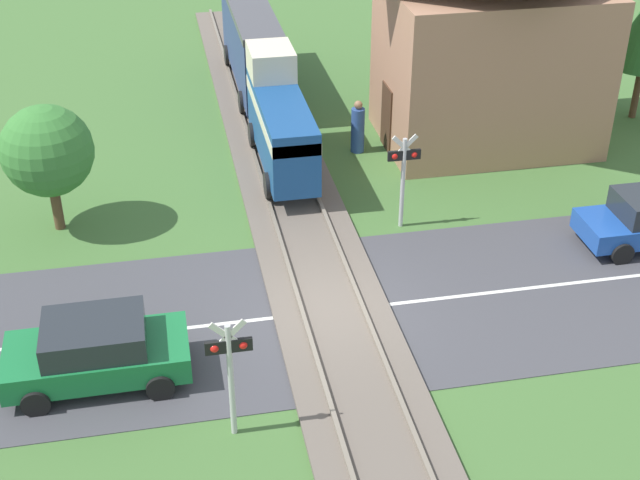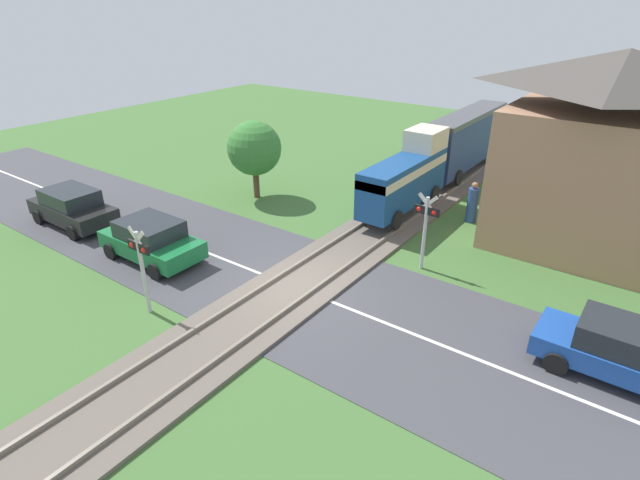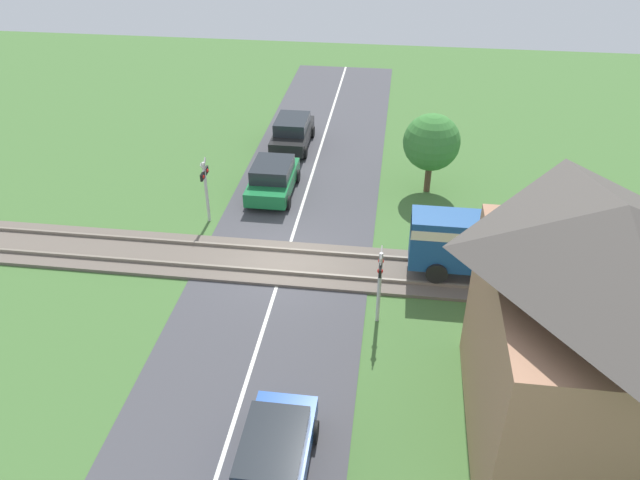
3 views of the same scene
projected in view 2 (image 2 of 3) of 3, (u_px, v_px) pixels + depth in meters
ground_plane at (295, 288)px, 16.21m from camera, size 60.00×60.00×0.00m
road_surface at (295, 288)px, 16.21m from camera, size 48.00×6.40×0.02m
track_bed at (295, 286)px, 16.18m from camera, size 2.80×48.00×0.24m
train at (444, 152)px, 23.69m from camera, size 1.58×13.44×3.18m
car_near_crossing at (151, 240)px, 17.65m from camera, size 3.86×1.96×1.50m
car_far_side at (626, 352)px, 12.11m from camera, size 4.11×1.79×1.48m
car_behind_queue at (72, 207)px, 20.33m from camera, size 4.01×1.88×1.54m
crossing_signal_west_approach at (141, 259)px, 14.23m from camera, size 0.90×0.18×2.76m
crossing_signal_east_approach at (426, 221)px, 16.62m from camera, size 0.90×0.18×2.76m
station_building at (603, 159)px, 17.30m from camera, size 7.11×5.09×7.06m
pedestrian_by_station at (472, 204)px, 20.65m from camera, size 0.43×0.43×1.73m
tree_roadside_hedge at (254, 148)px, 22.50m from camera, size 2.46×2.46×3.58m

